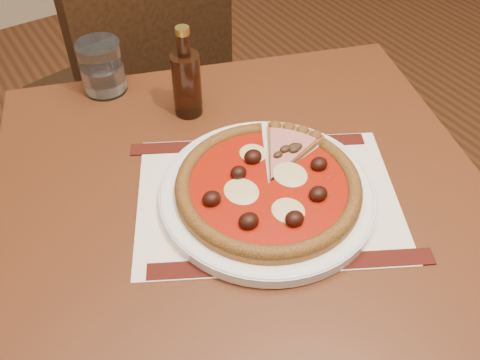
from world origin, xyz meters
The scene contains 8 objects.
table centered at (-0.40, 0.76, 0.65)m, with size 1.02×1.02×0.75m.
chair_far centered at (-0.30, 1.44, 0.53)m, with size 0.50×0.50×0.92m.
placemat centered at (-0.37, 0.74, 0.75)m, with size 0.42×0.30×0.00m, color silver.
plate centered at (-0.37, 0.74, 0.76)m, with size 0.35×0.35×0.02m, color white.
pizza centered at (-0.37, 0.74, 0.78)m, with size 0.29×0.29×0.04m.
ham_slice centered at (-0.29, 0.81, 0.78)m, with size 0.14×0.12×0.02m.
water_glass centered at (-0.47, 1.16, 0.80)m, with size 0.08×0.08×0.10m, color white.
bottle centered at (-0.37, 1.01, 0.82)m, with size 0.05×0.05×0.18m.
Camera 1 is at (-0.72, 0.27, 1.38)m, focal length 40.00 mm.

